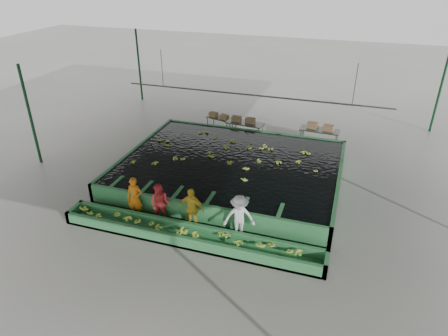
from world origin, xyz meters
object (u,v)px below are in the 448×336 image
(box_stack_left, at_px, (219,118))
(sorting_trough, at_px, (189,236))
(worker_c, at_px, (191,209))
(worker_d, at_px, (239,217))
(worker_b, at_px, (160,204))
(packing_table_mid, at_px, (245,130))
(box_stack_right, at_px, (320,129))
(packing_table_right, at_px, (319,138))
(packing_table_left, at_px, (222,124))
(box_stack_mid, at_px, (243,122))
(flotation_tank, at_px, (231,169))
(worker_a, at_px, (135,198))

(box_stack_left, bearing_deg, sorting_trough, -77.04)
(worker_c, bearing_deg, worker_d, 2.11)
(sorting_trough, relative_size, worker_b, 5.98)
(sorting_trough, distance_m, worker_c, 1.04)
(packing_table_mid, bearing_deg, box_stack_right, 4.57)
(packing_table_mid, relative_size, packing_table_right, 1.01)
(packing_table_left, distance_m, packing_table_mid, 1.76)
(sorting_trough, relative_size, box_stack_right, 6.97)
(packing_table_left, bearing_deg, worker_c, -78.10)
(packing_table_mid, bearing_deg, box_stack_mid, 166.53)
(worker_c, bearing_deg, packing_table_left, 104.01)
(worker_d, distance_m, box_stack_mid, 9.35)
(flotation_tank, bearing_deg, box_stack_left, 114.32)
(worker_a, relative_size, worker_b, 1.05)
(packing_table_mid, distance_m, box_stack_right, 4.21)
(flotation_tank, relative_size, box_stack_mid, 7.39)
(worker_c, relative_size, packing_table_mid, 0.83)
(worker_a, distance_m, box_stack_mid, 9.23)
(box_stack_left, distance_m, box_stack_right, 5.95)
(worker_c, bearing_deg, flotation_tank, 89.28)
(box_stack_right, bearing_deg, packing_table_left, 176.84)
(box_stack_mid, bearing_deg, worker_b, -94.91)
(packing_table_right, bearing_deg, box_stack_left, 177.18)
(box_stack_left, relative_size, box_stack_mid, 0.93)
(flotation_tank, distance_m, packing_table_mid, 4.75)
(sorting_trough, relative_size, box_stack_left, 7.91)
(box_stack_mid, bearing_deg, worker_a, -101.73)
(packing_table_mid, height_order, box_stack_right, box_stack_right)
(worker_c, bearing_deg, box_stack_mid, 95.42)
(flotation_tank, xyz_separation_m, worker_b, (-1.51, -4.30, 0.39))
(packing_table_mid, xyz_separation_m, packing_table_right, (4.16, 0.29, -0.00))
(packing_table_right, distance_m, box_stack_mid, 4.31)
(worker_d, xyz_separation_m, packing_table_mid, (-2.29, 9.01, -0.41))
(worker_b, bearing_deg, box_stack_right, 58.15)
(worker_b, distance_m, packing_table_mid, 9.06)
(worker_b, height_order, box_stack_right, worker_b)
(sorting_trough, distance_m, worker_d, 1.96)
(box_stack_left, distance_m, box_stack_mid, 1.75)
(sorting_trough, xyz_separation_m, packing_table_left, (-2.25, 10.46, 0.16))
(box_stack_left, xyz_separation_m, box_stack_mid, (1.66, -0.56, 0.15))
(flotation_tank, xyz_separation_m, sorting_trough, (0.00, -5.10, -0.20))
(flotation_tank, distance_m, box_stack_left, 5.82)
(packing_table_right, bearing_deg, worker_b, -118.49)
(flotation_tank, bearing_deg, worker_c, -92.83)
(packing_table_mid, bearing_deg, worker_a, -102.46)
(worker_d, height_order, box_stack_mid, worker_d)
(packing_table_left, relative_size, packing_table_mid, 0.85)
(flotation_tank, height_order, worker_d, worker_d)
(worker_d, xyz_separation_m, box_stack_right, (1.88, 9.34, 0.07))
(worker_d, relative_size, box_stack_left, 1.41)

